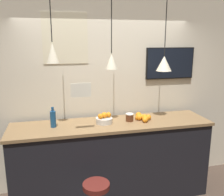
# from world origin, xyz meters

# --- Properties ---
(back_wall) EXTENTS (8.00, 0.06, 2.90)m
(back_wall) POSITION_xyz_m (0.00, 1.04, 1.45)
(back_wall) COLOR beige
(back_wall) RESTS_ON ground_plane
(service_counter) EXTENTS (2.74, 0.66, 1.11)m
(service_counter) POSITION_xyz_m (0.00, 0.60, 0.56)
(service_counter) COLOR black
(service_counter) RESTS_ON ground_plane
(fruit_bowl) EXTENTS (0.23, 0.23, 0.15)m
(fruit_bowl) POSITION_xyz_m (-0.10, 0.61, 1.17)
(fruit_bowl) COLOR beige
(fruit_bowl) RESTS_ON service_counter
(orange_pile) EXTENTS (0.22, 0.30, 0.08)m
(orange_pile) POSITION_xyz_m (0.45, 0.61, 1.15)
(orange_pile) COLOR orange
(orange_pile) RESTS_ON service_counter
(juice_bottle) EXTENTS (0.07, 0.07, 0.27)m
(juice_bottle) POSITION_xyz_m (-0.78, 0.61, 1.23)
(juice_bottle) COLOR navy
(juice_bottle) RESTS_ON service_counter
(spread_jar) EXTENTS (0.11, 0.11, 0.11)m
(spread_jar) POSITION_xyz_m (0.26, 0.61, 1.17)
(spread_jar) COLOR #562D19
(spread_jar) RESTS_ON service_counter
(pendant_lamp_left) EXTENTS (0.15, 0.15, 0.86)m
(pendant_lamp_left) POSITION_xyz_m (-0.74, 0.62, 2.07)
(pendant_lamp_left) COLOR black
(pendant_lamp_middle) EXTENTS (0.15, 0.15, 0.95)m
(pendant_lamp_middle) POSITION_xyz_m (0.00, 0.62, 1.96)
(pendant_lamp_middle) COLOR black
(pendant_lamp_right) EXTENTS (0.21, 0.21, 1.00)m
(pendant_lamp_right) POSITION_xyz_m (0.74, 0.62, 1.91)
(pendant_lamp_right) COLOR black
(mounted_tv) EXTENTS (0.77, 0.04, 0.48)m
(mounted_tv) POSITION_xyz_m (1.01, 0.98, 1.87)
(mounted_tv) COLOR black
(hanging_menu_board) EXTENTS (0.24, 0.01, 0.17)m
(hanging_menu_board) POSITION_xyz_m (-0.44, 0.34, 1.64)
(hanging_menu_board) COLOR white
(wall_poster) EXTENTS (0.62, 0.01, 0.69)m
(wall_poster) POSITION_xyz_m (-0.56, 1.00, 2.24)
(wall_poster) COLOR beige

